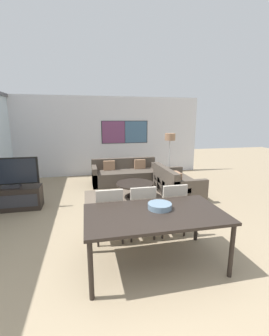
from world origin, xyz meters
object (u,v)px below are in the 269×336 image
dining_chair_left (109,213)px  dining_chair_right (172,207)px  tv_console (13,198)px  fruit_bowl (160,206)px  floor_lamp (170,141)px  sofa_side (175,185)px  dining_table (155,217)px  television (10,173)px  dining_chair_centre (141,210)px  coffee_table (135,187)px  sofa_main (125,175)px

dining_chair_left → dining_chair_right: (1.10, 0.01, 0.00)m
tv_console → dining_chair_right: dining_chair_right is taller
dining_chair_right → fruit_bowl: bearing=-125.2°
tv_console → floor_lamp: size_ratio=0.78×
sofa_side → dining_table: (-1.44, -2.75, 0.45)m
television → sofa_side: 4.03m
dining_table → dining_chair_right: (0.55, 0.74, -0.20)m
dining_chair_right → floor_lamp: size_ratio=0.60×
dining_table → dining_chair_centre: size_ratio=2.01×
dining_chair_left → dining_chair_right: 1.10m
dining_chair_left → floor_lamp: bearing=55.0°
dining_chair_left → dining_chair_centre: bearing=1.4°
fruit_bowl → floor_lamp: 4.28m
coffee_table → dining_table: 2.81m
fruit_bowl → coffee_table: bearing=85.1°
sofa_side → fruit_bowl: 3.01m
sofa_side → dining_chair_left: 2.85m
sofa_main → floor_lamp: (1.42, -0.15, 1.06)m
dining_chair_left → dining_chair_centre: same height
television → dining_chair_centre: bearing=-36.1°
sofa_side → floor_lamp: (0.31, 1.28, 1.07)m
sofa_side → television: bearing=92.3°
tv_console → television: 0.60m
sofa_side → coffee_table: size_ratio=1.68×
dining_chair_centre → floor_lamp: bearing=61.9°
television → sofa_main: 3.34m
fruit_bowl → sofa_main: bearing=86.8°
dining_chair_right → fruit_bowl: 0.83m
dining_chair_left → tv_console: bearing=136.9°
sofa_side → dining_chair_centre: (-1.44, -2.01, 0.25)m
sofa_side → dining_chair_right: bearing=156.0°
dining_chair_left → sofa_side: bearing=45.4°
dining_table → dining_chair_right: bearing=53.5°
dining_chair_right → floor_lamp: 3.59m
sofa_side → coffee_table: 1.11m
sofa_main → dining_chair_right: bearing=-86.4°
television → coffee_table: bearing=3.4°
dining_table → coffee_table: bearing=83.1°
television → dining_chair_left: bearing=-43.1°
dining_table → dining_chair_left: size_ratio=2.01×
television → dining_chair_centre: television is taller
tv_console → fruit_bowl: bearing=-43.1°
dining_chair_left → dining_chair_centre: size_ratio=1.00×
dining_chair_left → fruit_bowl: bearing=-43.2°
tv_console → dining_chair_centre: (2.54, -1.85, 0.26)m
coffee_table → dining_chair_right: size_ratio=1.03×
coffee_table → dining_table: size_ratio=0.51×
coffee_table → dining_chair_left: 2.23m
dining_chair_left → fruit_bowl: (0.65, -0.62, 0.31)m
dining_table → floor_lamp: floor_lamp is taller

